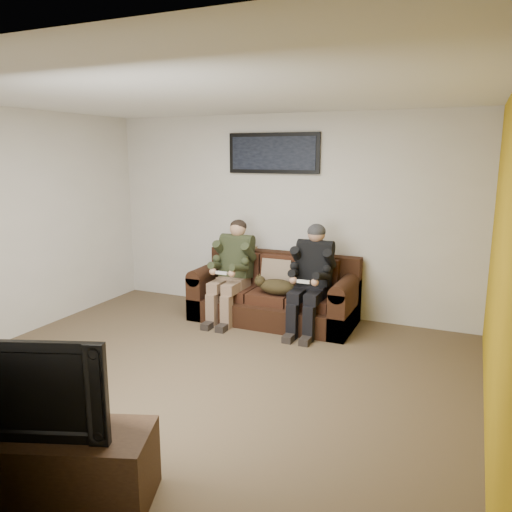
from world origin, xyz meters
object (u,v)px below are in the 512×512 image
at_px(person_right, 312,272).
at_px(cat, 276,286).
at_px(television, 25,384).
at_px(framed_poster, 273,153).
at_px(sofa, 276,296).
at_px(person_left, 233,265).
at_px(tv_stand, 33,465).

relative_size(person_right, cat, 1.93).
xyz_separation_m(cat, television, (-0.21, -3.53, 0.26)).
distance_m(cat, television, 3.54).
relative_size(framed_poster, television, 1.17).
height_order(sofa, television, television).
height_order(person_left, television, person_left).
height_order(person_left, person_right, person_right).
height_order(person_right, framed_poster, framed_poster).
bearing_deg(framed_poster, television, -88.71).
distance_m(framed_poster, tv_stand, 4.57).
distance_m(person_left, person_right, 1.05).
distance_m(person_right, television, 3.66).
bearing_deg(television, sofa, 68.38).
relative_size(person_right, framed_poster, 1.02).
relative_size(person_left, framed_poster, 1.01).
bearing_deg(framed_poster, tv_stand, -88.71).
height_order(framed_poster, tv_stand, framed_poster).
relative_size(person_right, television, 1.19).
xyz_separation_m(sofa, person_left, (-0.52, -0.17, 0.39)).
xyz_separation_m(person_right, cat, (-0.42, -0.08, -0.20)).
bearing_deg(sofa, person_left, -162.03).
bearing_deg(framed_poster, sofa, -63.03).
height_order(cat, television, television).
bearing_deg(person_left, tv_stand, -83.38).
distance_m(sofa, cat, 0.33).
distance_m(framed_poster, television, 4.38).
distance_m(person_left, framed_poster, 1.54).
bearing_deg(television, person_right, 60.06).
height_order(tv_stand, television, television).
relative_size(person_left, person_right, 0.99).
distance_m(person_left, television, 3.63).
bearing_deg(tv_stand, cat, 66.64).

